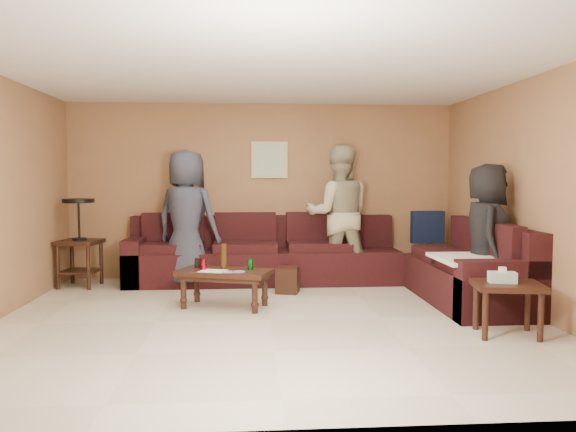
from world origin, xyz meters
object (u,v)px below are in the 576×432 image
at_px(waste_bin, 288,280).
at_px(person_left, 187,219).
at_px(person_right, 487,236).
at_px(end_table_left, 79,241).
at_px(person_middle, 339,215).
at_px(sectional_sofa, 328,264).
at_px(coffee_table, 224,275).
at_px(side_table_right, 507,290).

relative_size(waste_bin, person_left, 0.18).
bearing_deg(person_right, end_table_left, 90.83).
height_order(person_left, person_middle, person_middle).
bearing_deg(sectional_sofa, person_left, 170.44).
distance_m(coffee_table, side_table_right, 2.93).
height_order(waste_bin, person_middle, person_middle).
xyz_separation_m(end_table_left, person_middle, (3.46, -0.01, 0.33)).
height_order(sectional_sofa, side_table_right, sectional_sofa).
bearing_deg(coffee_table, side_table_right, -26.54).
height_order(end_table_left, person_right, person_right).
xyz_separation_m(sectional_sofa, end_table_left, (-3.25, 0.41, 0.28)).
bearing_deg(side_table_right, person_middle, 113.18).
height_order(coffee_table, person_left, person_left).
xyz_separation_m(coffee_table, waste_bin, (0.76, 0.73, -0.20)).
xyz_separation_m(coffee_table, side_table_right, (2.63, -1.31, 0.06)).
distance_m(end_table_left, person_right, 5.11).
bearing_deg(sectional_sofa, person_middle, 62.66).
distance_m(sectional_sofa, end_table_left, 3.29).
bearing_deg(coffee_table, end_table_left, 145.76).
bearing_deg(sectional_sofa, waste_bin, -159.69).
relative_size(person_left, person_middle, 0.96).
height_order(end_table_left, person_middle, person_middle).
relative_size(sectional_sofa, person_left, 2.57).
bearing_deg(person_middle, coffee_table, 45.02).
height_order(end_table_left, waste_bin, end_table_left).
bearing_deg(person_right, person_middle, 61.51).
bearing_deg(waste_bin, person_left, 158.67).
bearing_deg(person_right, coffee_table, 104.51).
xyz_separation_m(side_table_right, person_middle, (-1.13, 2.63, 0.52)).
bearing_deg(waste_bin, end_table_left, 167.49).
bearing_deg(coffee_table, person_right, -3.56).
bearing_deg(person_right, side_table_right, -176.59).
bearing_deg(coffee_table, waste_bin, 43.77).
relative_size(sectional_sofa, waste_bin, 14.31).
distance_m(side_table_right, person_left, 4.09).
bearing_deg(end_table_left, person_middle, -0.20).
height_order(waste_bin, person_right, person_right).
bearing_deg(person_middle, end_table_left, 3.45).
bearing_deg(person_middle, waste_bin, 42.34).
relative_size(coffee_table, person_right, 0.70).
bearing_deg(waste_bin, sectional_sofa, 20.31).
xyz_separation_m(coffee_table, person_middle, (1.50, 1.32, 0.58)).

